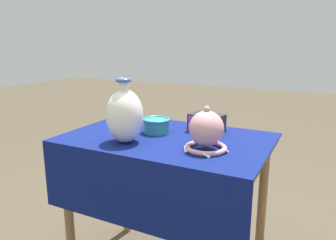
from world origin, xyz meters
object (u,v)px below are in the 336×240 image
Objects in this scene: mosaic_tile_box at (206,123)px; vase_dome_bell at (206,132)px; vase_tall_bulbous at (125,115)px; cup_wide_teal at (157,125)px; jar_round_slate at (134,110)px.

vase_dome_bell is at bearing -59.67° from mosaic_tile_box.
mosaic_tile_box is at bearing 51.46° from vase_tall_bulbous.
vase_tall_bulbous is 0.42m from mosaic_tile_box.
cup_wide_teal is at bearing 155.67° from vase_dome_bell.
vase_dome_bell reaches higher than jar_round_slate.
vase_tall_bulbous is 2.12× the size of cup_wide_teal.
vase_tall_bulbous is 1.49× the size of vase_dome_bell.
jar_round_slate reaches higher than cup_wide_teal.
vase_dome_bell is at bearing -24.33° from cup_wide_teal.
jar_round_slate is at bearing 149.76° from vase_dome_bell.
vase_dome_bell reaches higher than cup_wide_teal.
vase_dome_bell is at bearing 9.03° from vase_tall_bulbous.
vase_tall_bulbous is 2.41× the size of jar_round_slate.
mosaic_tile_box is (0.26, 0.33, -0.08)m from vase_tall_bulbous.
mosaic_tile_box is at bearing -6.70° from jar_round_slate.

